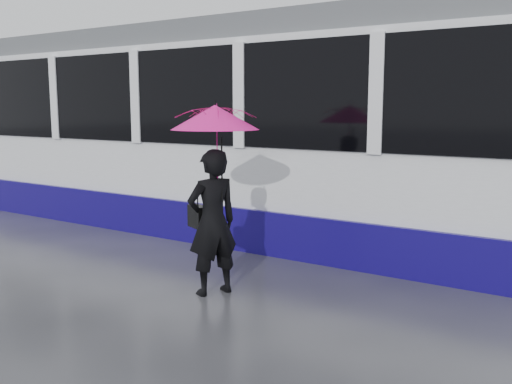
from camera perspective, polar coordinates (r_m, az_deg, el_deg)
The scene contains 6 objects.
ground at distance 6.95m, azimuth -3.90°, elevation -8.66°, with size 90.00×90.00×0.00m, color #29292D.
rails at distance 8.99m, azimuth 5.87°, elevation -4.64°, with size 34.00×1.51×0.02m.
tram at distance 8.79m, azimuth 5.69°, elevation 5.80°, with size 26.00×2.56×3.35m.
woman at distance 6.24m, azimuth -4.38°, elevation -3.05°, with size 0.58×0.38×1.60m, color black.
umbrella at distance 6.09m, azimuth -4.11°, elevation 5.74°, with size 1.25×1.25×1.08m.
handbag at distance 6.38m, azimuth -5.83°, elevation -2.45°, with size 0.31×0.23×0.43m.
Camera 1 is at (4.05, -5.26, 2.05)m, focal length 40.00 mm.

